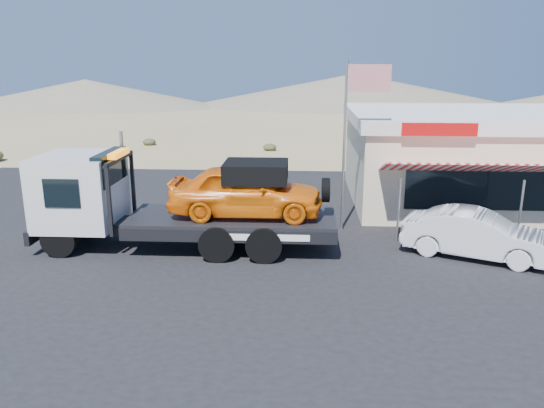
% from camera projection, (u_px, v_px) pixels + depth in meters
% --- Properties ---
extents(ground, '(120.00, 120.00, 0.00)m').
position_uv_depth(ground, '(188.00, 276.00, 15.26)').
color(ground, '#967D55').
rests_on(ground, ground).
extents(asphalt_lot, '(32.00, 24.00, 0.02)m').
position_uv_depth(asphalt_lot, '(265.00, 242.00, 18.04)').
color(asphalt_lot, black).
rests_on(asphalt_lot, ground).
extents(tow_truck, '(9.55, 2.83, 3.19)m').
position_uv_depth(tow_truck, '(178.00, 197.00, 17.15)').
color(tow_truck, black).
rests_on(tow_truck, asphalt_lot).
extents(white_sedan, '(4.72, 3.23, 1.47)m').
position_uv_depth(white_sedan, '(477.00, 234.00, 16.52)').
color(white_sedan, silver).
rests_on(white_sedan, asphalt_lot).
extents(jerky_store, '(10.40, 9.97, 3.90)m').
position_uv_depth(jerky_store, '(471.00, 156.00, 22.81)').
color(jerky_store, beige).
rests_on(jerky_store, asphalt_lot).
extents(flagpole, '(1.55, 0.10, 6.00)m').
position_uv_depth(flagpole, '(352.00, 127.00, 18.33)').
color(flagpole, '#99999E').
rests_on(flagpole, asphalt_lot).
extents(distant_hills, '(126.00, 48.00, 4.20)m').
position_uv_depth(distant_hills, '(202.00, 92.00, 68.39)').
color(distant_hills, '#726B59').
rests_on(distant_hills, ground).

